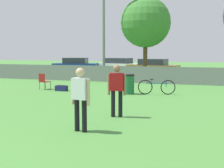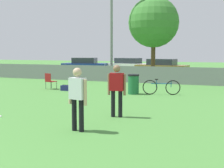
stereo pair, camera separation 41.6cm
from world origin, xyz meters
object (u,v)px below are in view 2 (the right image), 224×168
player_thrower_red (117,87)px  trash_bin (133,84)px  light_pole (111,7)px  parked_car_blue (85,65)px  tree_near_pole (154,22)px  bicycle_sideline (161,87)px  folding_chair_sideline (50,80)px  parked_car_tan (162,67)px  parked_car_white (128,65)px  gear_bag_sideline (67,88)px  player_receiver_white (78,94)px

player_thrower_red → trash_bin: player_thrower_red is taller
light_pole → parked_car_blue: size_ratio=1.99×
tree_near_pole → trash_bin: (1.20, -8.52, -3.73)m
bicycle_sideline → folding_chair_sideline: bearing=167.3°
parked_car_tan → bicycle_sideline: bearing=-70.8°
parked_car_white → gear_bag_sideline: bearing=-72.2°
player_thrower_red → parked_car_white: (-6.48, 20.10, -0.27)m
parked_car_white → parked_car_blue: bearing=-147.3°
light_pole → folding_chair_sideline: (-0.87, -6.93, -4.83)m
folding_chair_sideline → parked_car_tan: bearing=-89.4°
folding_chair_sideline → parked_car_tan: parked_car_tan is taller
light_pole → player_receiver_white: bearing=-71.4°
light_pole → trash_bin: (4.01, -7.09, -4.84)m
tree_near_pole → bicycle_sideline: bearing=-72.9°
tree_near_pole → bicycle_sideline: tree_near_pole is taller
trash_bin → parked_car_blue: (-9.33, 13.24, 0.21)m
player_thrower_red → parked_car_blue: bearing=110.5°
light_pole → parked_car_white: bearing=99.7°
folding_chair_sideline → bicycle_sideline: 6.21m
trash_bin → parked_car_tan: size_ratio=0.21×
player_thrower_red → trash_bin: bearing=93.3°
player_receiver_white → gear_bag_sideline: bearing=132.7°
player_receiver_white → player_thrower_red: bearing=92.1°
gear_bag_sideline → parked_car_tan: parked_car_tan is taller
bicycle_sideline → parked_car_blue: size_ratio=0.38×
player_receiver_white → parked_car_tan: (-2.28, 19.84, -0.28)m
light_pole → tree_near_pole: size_ratio=1.49×
parked_car_white → bicycle_sideline: bearing=-53.9°
gear_bag_sideline → tree_near_pole: bearing=73.8°
folding_chair_sideline → trash_bin: trash_bin is taller
player_thrower_red → light_pole: bearing=103.6°
player_thrower_red → bicycle_sideline: bearing=79.2°
bicycle_sideline → parked_car_white: bearing=101.0°
player_receiver_white → bicycle_sideline: bearing=97.2°
light_pole → trash_bin: light_pole is taller
parked_car_white → parked_car_tan: size_ratio=1.01×
light_pole → trash_bin: 9.47m
light_pole → tree_near_pole: (2.80, 1.42, -1.11)m
light_pole → player_thrower_red: (5.16, -12.39, -4.36)m
tree_near_pole → player_receiver_white: (2.05, -15.84, -3.24)m
gear_bag_sideline → player_receiver_white: bearing=-58.1°
parked_car_blue → player_receiver_white: bearing=-75.2°
trash_bin → player_receiver_white: bearing=-83.4°
player_thrower_red → folding_chair_sideline: (-6.03, 5.46, -0.47)m
player_receiver_white → parked_car_blue: 22.94m
light_pole → player_receiver_white: size_ratio=5.48×
tree_near_pole → parked_car_white: bearing=123.3°
tree_near_pole → gear_bag_sideline: size_ratio=9.87×
player_receiver_white → player_thrower_red: (0.31, 2.02, 0.00)m
trash_bin → player_thrower_red: bearing=-77.7°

